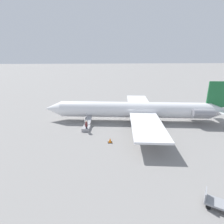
% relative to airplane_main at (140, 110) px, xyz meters
% --- Properties ---
extents(ground_plane, '(600.00, 600.00, 0.00)m').
position_rel_airplane_main_xyz_m(ground_plane, '(0.97, -0.16, -2.11)').
color(ground_plane, gray).
extents(airplane_main, '(31.94, 24.48, 7.06)m').
position_rel_airplane_main_xyz_m(airplane_main, '(0.00, 0.00, 0.00)').
color(airplane_main, white).
rests_on(airplane_main, ground).
extents(boarding_stairs, '(1.65, 4.13, 1.74)m').
position_rel_airplane_main_xyz_m(boarding_stairs, '(9.15, 2.41, -1.73)').
color(boarding_stairs, '#99999E').
rests_on(boarding_stairs, ground).
extents(passenger, '(0.38, 0.56, 1.74)m').
position_rel_airplane_main_xyz_m(passenger, '(9.14, 3.57, -1.11)').
color(passenger, '#23232D').
rests_on(passenger, ground).
extents(luggage_cart, '(2.43, 2.19, 1.22)m').
position_rel_airplane_main_xyz_m(luggage_cart, '(-0.89, 18.82, -1.65)').
color(luggage_cart, gray).
rests_on(luggage_cart, ground).
extents(traffic_cone_near_stairs, '(0.57, 0.57, 0.63)m').
position_rel_airplane_main_xyz_m(traffic_cone_near_stairs, '(5.99, 7.45, -1.82)').
color(traffic_cone_near_stairs, black).
rests_on(traffic_cone_near_stairs, ground).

